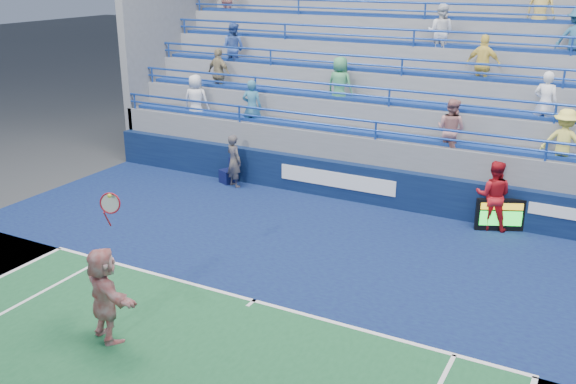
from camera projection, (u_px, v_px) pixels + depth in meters
The scene contains 8 objects.
ground at pixel (254, 302), 13.05m from camera, with size 120.00×120.00×0.00m, color #333538.
sponsor_wall at pixel (371, 185), 18.28m from camera, with size 18.00×0.32×1.10m.
bleacher_stand at pixel (414, 124), 21.08m from camera, with size 18.00×5.60×6.13m.
serve_speed_board at pixel (500, 215), 16.41m from camera, with size 1.19×0.64×0.86m.
judge_chair at pixel (228, 175), 20.11m from camera, with size 0.57×0.58×0.77m.
tennis_player at pixel (105, 294), 11.46m from camera, with size 1.75×1.16×2.90m.
line_judge at pixel (234, 161), 19.59m from camera, with size 0.60×0.39×1.65m, color #131936.
ball_girl at pixel (493, 195), 16.37m from camera, with size 0.89×0.70×1.84m, color #B0141D.
Camera 1 is at (6.05, -9.87, 6.46)m, focal length 40.00 mm.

